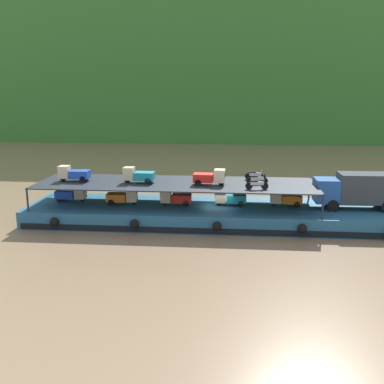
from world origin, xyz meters
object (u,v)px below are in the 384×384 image
motorcycle_upper_stbd (255,175)px  mini_truck_upper_mid (138,175)px  mini_truck_lower_stern (72,194)px  mini_truck_lower_bow (285,198)px  mini_truck_lower_mid (175,198)px  mini_truck_upper_fore (210,177)px  motorcycle_upper_centre (257,179)px  mini_truck_lower_aft (123,197)px  motorcycle_upper_port (257,184)px  cargo_barge (219,214)px  covered_lorry (358,190)px  mini_truck_lower_fore (230,198)px  mini_truck_upper_stern (74,174)px

motorcycle_upper_stbd → mini_truck_upper_mid: bearing=-167.2°
mini_truck_lower_stern → mini_truck_lower_bow: (19.38, 0.01, 0.00)m
mini_truck_lower_mid → motorcycle_upper_stbd: motorcycle_upper_stbd is taller
mini_truck_upper_fore → motorcycle_upper_centre: 4.10m
mini_truck_upper_mid → mini_truck_upper_fore: size_ratio=1.00×
mini_truck_lower_aft → motorcycle_upper_stbd: size_ratio=1.47×
motorcycle_upper_port → motorcycle_upper_stbd: bearing=89.2°
mini_truck_lower_aft → mini_truck_lower_stern: bearing=172.0°
mini_truck_lower_aft → cargo_barge: bearing=1.0°
covered_lorry → mini_truck_upper_mid: mini_truck_upper_mid is taller
mini_truck_lower_fore → mini_truck_lower_aft: bearing=-177.3°
covered_lorry → mini_truck_lower_fore: covered_lorry is taller
mini_truck_lower_mid → mini_truck_upper_mid: mini_truck_upper_mid is taller
mini_truck_lower_fore → motorcycle_upper_centre: bearing=-6.8°
covered_lorry → mini_truck_lower_aft: size_ratio=2.83×
mini_truck_lower_mid → mini_truck_upper_stern: size_ratio=1.01×
covered_lorry → mini_truck_upper_stern: size_ratio=2.86×
motorcycle_upper_stbd → mini_truck_upper_fore: bearing=-146.2°
mini_truck_lower_aft → mini_truck_upper_fore: (7.80, -0.45, 2.00)m
mini_truck_lower_mid → motorcycle_upper_centre: bearing=1.0°
cargo_barge → motorcycle_upper_centre: motorcycle_upper_centre is taller
motorcycle_upper_port → motorcycle_upper_centre: size_ratio=1.00×
mini_truck_upper_mid → motorcycle_upper_port: mini_truck_upper_mid is taller
mini_truck_upper_fore → mini_truck_lower_mid: bearing=170.7°
mini_truck_lower_aft → motorcycle_upper_stbd: motorcycle_upper_stbd is taller
cargo_barge → motorcycle_upper_port: size_ratio=17.70×
mini_truck_upper_stern → mini_truck_upper_fore: (12.24, -0.57, 0.00)m
motorcycle_upper_centre → mini_truck_upper_fore: bearing=-171.2°
cargo_barge → motorcycle_upper_stbd: 4.98m
mini_truck_upper_mid → mini_truck_lower_stern: bearing=172.8°
mini_truck_upper_stern → mini_truck_upper_fore: same height
motorcycle_upper_port → mini_truck_upper_stern: bearing=173.0°
mini_truck_upper_stern → mini_truck_upper_mid: same height
mini_truck_lower_fore → mini_truck_lower_bow: 4.87m
mini_truck_upper_mid → mini_truck_upper_fore: 6.32m
mini_truck_lower_fore → motorcycle_upper_port: motorcycle_upper_port is taller
mini_truck_lower_fore → mini_truck_upper_mid: (-8.07, -0.57, 2.00)m
mini_truck_lower_stern → mini_truck_upper_fore: size_ratio=0.99×
mini_truck_lower_fore → motorcycle_upper_stbd: bearing=38.4°
covered_lorry → mini_truck_lower_mid: 15.72m
cargo_barge → motorcycle_upper_stbd: motorcycle_upper_stbd is taller
cargo_barge → covered_lorry: bearing=0.4°
mini_truck_lower_stern → covered_lorry: bearing=-1.1°
mini_truck_upper_mid → motorcycle_upper_stbd: 10.57m
mini_truck_lower_stern → mini_truck_upper_mid: size_ratio=0.99×
mini_truck_lower_aft → mini_truck_lower_mid: bearing=0.7°
mini_truck_upper_stern → motorcycle_upper_port: 16.30m
mini_truck_upper_fore → mini_truck_upper_stern: bearing=177.3°
mini_truck_lower_mid → motorcycle_upper_centre: size_ratio=1.46×
mini_truck_upper_fore → mini_truck_lower_fore: bearing=27.1°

